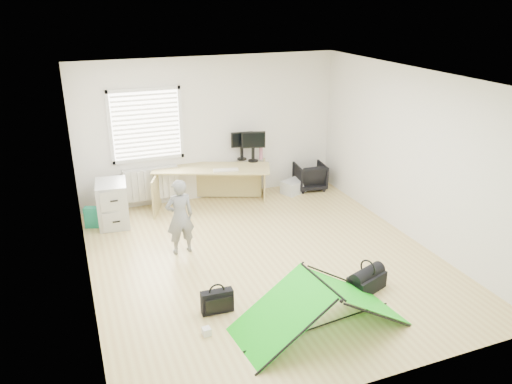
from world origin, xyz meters
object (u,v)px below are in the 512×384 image
object	(u,v)px
thermos	(261,153)
storage_crate	(293,187)
monitor_left	(242,149)
kite	(321,305)
filing_cabinet	(113,204)
office_chair	(310,176)
person	(180,217)
desk	(212,186)
laptop_bag	(217,301)
duffel_bag	(366,282)
monitor_right	(253,150)

from	to	relation	value
thermos	storage_crate	xyz separation A→B (m)	(0.64, -0.17, -0.73)
monitor_left	kite	distance (m)	4.44
filing_cabinet	office_chair	size ratio (longest dim) A/B	1.31
person	thermos	bearing A→B (deg)	-143.29
desk	monitor_left	xyz separation A→B (m)	(0.68, 0.25, 0.57)
filing_cabinet	laptop_bag	bearing A→B (deg)	-68.09
monitor_left	office_chair	xyz separation A→B (m)	(1.39, -0.20, -0.66)
kite	storage_crate	distance (m)	4.36
person	kite	world-z (taller)	person
office_chair	laptop_bag	xyz separation A→B (m)	(-3.03, -3.41, -0.12)
office_chair	duffel_bag	size ratio (longest dim) A/B	1.09
kite	laptop_bag	world-z (taller)	kite
monitor_left	filing_cabinet	bearing A→B (deg)	-162.52
monitor_right	kite	world-z (taller)	monitor_right
monitor_right	person	size ratio (longest dim) A/B	0.38
desk	kite	xyz separation A→B (m)	(0.10, -4.11, -0.05)
storage_crate	duffel_bag	distance (m)	3.62
desk	person	bearing A→B (deg)	-99.50
storage_crate	laptop_bag	distance (m)	4.23
person	desk	bearing A→B (deg)	-125.74
duffel_bag	monitor_right	bearing A→B (deg)	73.18
office_chair	laptop_bag	world-z (taller)	office_chair
monitor_left	kite	size ratio (longest dim) A/B	0.21
filing_cabinet	kite	distance (m)	4.32
monitor_right	thermos	bearing A→B (deg)	35.33
desk	monitor_right	bearing A→B (deg)	25.98
monitor_right	filing_cabinet	bearing A→B (deg)	-158.28
monitor_left	duffel_bag	distance (m)	3.96
monitor_right	duffel_bag	distance (m)	3.77
person	storage_crate	bearing A→B (deg)	-153.44
desk	office_chair	xyz separation A→B (m)	(2.08, 0.05, -0.10)
thermos	person	xyz separation A→B (m)	(-2.04, -1.79, -0.26)
monitor_right	laptop_bag	bearing A→B (deg)	-102.66
filing_cabinet	kite	size ratio (longest dim) A/B	0.38
laptop_bag	duffel_bag	xyz separation A→B (m)	(2.02, -0.25, -0.03)
office_chair	duffel_bag	bearing A→B (deg)	81.86
monitor_left	storage_crate	world-z (taller)	monitor_left
person	duffel_bag	world-z (taller)	person
monitor_left	laptop_bag	world-z (taller)	monitor_left
person	laptop_bag	bearing A→B (deg)	86.97
office_chair	storage_crate	xyz separation A→B (m)	(-0.41, -0.08, -0.14)
thermos	duffel_bag	distance (m)	3.82
office_chair	duffel_bag	xyz separation A→B (m)	(-1.01, -3.65, -0.15)
thermos	duffel_bag	bearing A→B (deg)	-89.50
laptop_bag	monitor_right	bearing A→B (deg)	64.93
monitor_left	duffel_bag	xyz separation A→B (m)	(0.39, -3.86, -0.82)
laptop_bag	office_chair	bearing A→B (deg)	50.96
monitor_right	office_chair	world-z (taller)	monitor_right
desk	person	size ratio (longest dim) A/B	1.80
office_chair	person	xyz separation A→B (m)	(-3.08, -1.70, 0.33)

